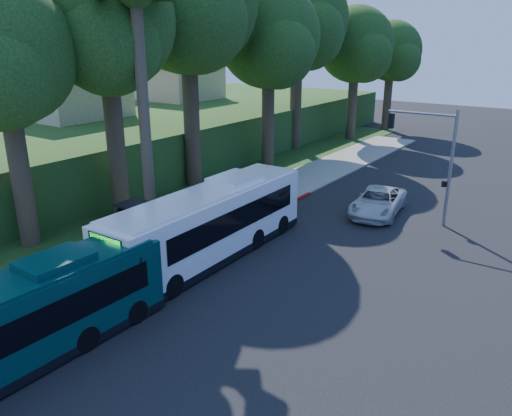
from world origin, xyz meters
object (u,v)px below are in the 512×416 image
Objects in this scene: white_bus at (212,222)px; teal_bus at (13,323)px; pickup at (378,202)px; bus_shelter at (144,218)px.

white_bus reaches higher than teal_bus.
teal_bus is 22.56m from pickup.
bus_shelter is 10.29m from teal_bus.
pickup is (4.09, 22.17, -0.88)m from teal_bus.
white_bus is 10.91m from teal_bus.
pickup is (4.48, 11.27, -1.09)m from white_bus.
bus_shelter is at bearing -159.43° from white_bus.
bus_shelter reaches higher than pickup.
bus_shelter is 0.27× the size of teal_bus.
white_bus is 2.24× the size of pickup.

